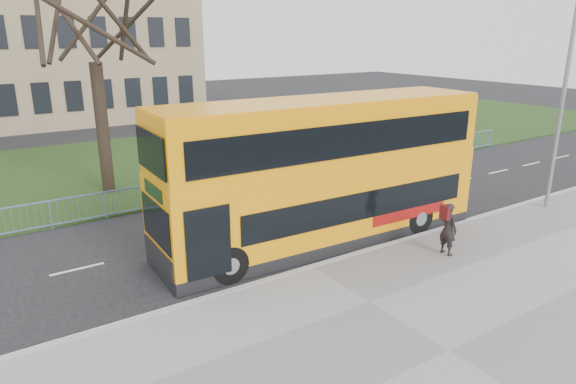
% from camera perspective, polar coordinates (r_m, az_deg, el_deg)
% --- Properties ---
extents(ground, '(120.00, 120.00, 0.00)m').
position_cam_1_polar(ground, '(17.06, -0.36, -6.78)').
color(ground, black).
rests_on(ground, ground).
extents(pavement, '(80.00, 10.50, 0.12)m').
position_cam_1_polar(pavement, '(12.64, 17.41, -16.68)').
color(pavement, slate).
rests_on(pavement, ground).
extents(kerb, '(80.00, 0.20, 0.14)m').
position_cam_1_polar(kerb, '(15.88, 2.74, -8.44)').
color(kerb, '#9A9A9D').
rests_on(kerb, ground).
extents(grass_verge, '(80.00, 15.40, 0.08)m').
position_cam_1_polar(grass_verge, '(29.47, -15.78, 3.05)').
color(grass_verge, '#1C3212').
rests_on(grass_verge, ground).
extents(guard_railing, '(40.00, 0.12, 1.10)m').
position_cam_1_polar(guard_railing, '(22.35, -9.66, 0.38)').
color(guard_railing, '#6E8FC4').
rests_on(guard_railing, ground).
extents(bare_tree, '(9.49, 9.49, 13.56)m').
position_cam_1_polar(bare_tree, '(23.70, -20.91, 15.98)').
color(bare_tree, black).
rests_on(bare_tree, grass_verge).
extents(yellow_bus, '(11.67, 3.21, 4.85)m').
position_cam_1_polar(yellow_bus, '(17.28, 3.97, 2.64)').
color(yellow_bus, orange).
rests_on(yellow_bus, ground).
extents(pedestrian, '(0.41, 0.63, 1.72)m').
position_cam_1_polar(pedestrian, '(17.15, 17.36, -3.93)').
color(pedestrian, black).
rests_on(pedestrian, pavement).
extents(street_lamp, '(1.79, 0.37, 8.45)m').
position_cam_1_polar(street_lamp, '(22.60, 28.20, 9.68)').
color(street_lamp, gray).
rests_on(street_lamp, pavement).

